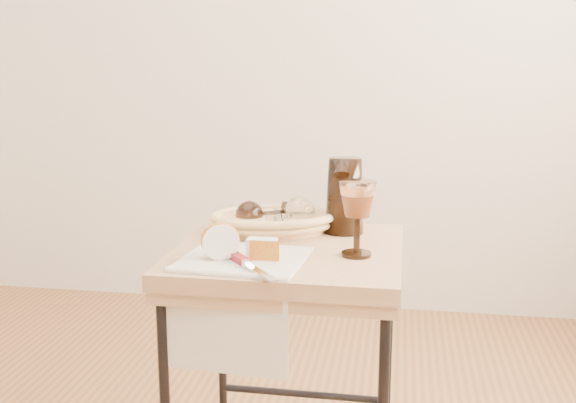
% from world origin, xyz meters
% --- Properties ---
extents(wall_back, '(3.60, 0.00, 2.70)m').
position_xyz_m(wall_back, '(0.00, 1.80, 1.35)').
color(wall_back, beige).
rests_on(wall_back, ground).
extents(side_table, '(0.56, 0.56, 0.71)m').
position_xyz_m(side_table, '(0.47, 0.30, 0.36)').
color(side_table, brown).
rests_on(side_table, floor).
extents(tea_towel, '(0.30, 0.28, 0.01)m').
position_xyz_m(tea_towel, '(0.38, 0.17, 0.71)').
color(tea_towel, silver).
rests_on(tea_towel, side_table).
extents(bread_basket, '(0.35, 0.29, 0.05)m').
position_xyz_m(bread_basket, '(0.41, 0.43, 0.74)').
color(bread_basket, '#AF7A45').
rests_on(bread_basket, side_table).
extents(goblet_lying_a, '(0.14, 0.13, 0.08)m').
position_xyz_m(goblet_lying_a, '(0.38, 0.45, 0.76)').
color(goblet_lying_a, black).
rests_on(goblet_lying_a, bread_basket).
extents(goblet_lying_b, '(0.14, 0.16, 0.09)m').
position_xyz_m(goblet_lying_b, '(0.45, 0.42, 0.77)').
color(goblet_lying_b, white).
rests_on(goblet_lying_b, bread_basket).
extents(pitcher, '(0.17, 0.24, 0.24)m').
position_xyz_m(pitcher, '(0.59, 0.47, 0.81)').
color(pitcher, black).
rests_on(pitcher, side_table).
extents(wine_goblet, '(0.11, 0.11, 0.18)m').
position_xyz_m(wine_goblet, '(0.64, 0.25, 0.80)').
color(wine_goblet, white).
rests_on(wine_goblet, side_table).
extents(apple_half, '(0.10, 0.07, 0.08)m').
position_xyz_m(apple_half, '(0.33, 0.16, 0.76)').
color(apple_half, '#B60B00').
rests_on(apple_half, tea_towel).
extents(apple_wedge, '(0.07, 0.04, 0.05)m').
position_xyz_m(apple_wedge, '(0.43, 0.17, 0.74)').
color(apple_wedge, white).
rests_on(apple_wedge, tea_towel).
extents(table_knife, '(0.15, 0.18, 0.02)m').
position_xyz_m(table_knife, '(0.42, 0.09, 0.73)').
color(table_knife, silver).
rests_on(table_knife, tea_towel).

